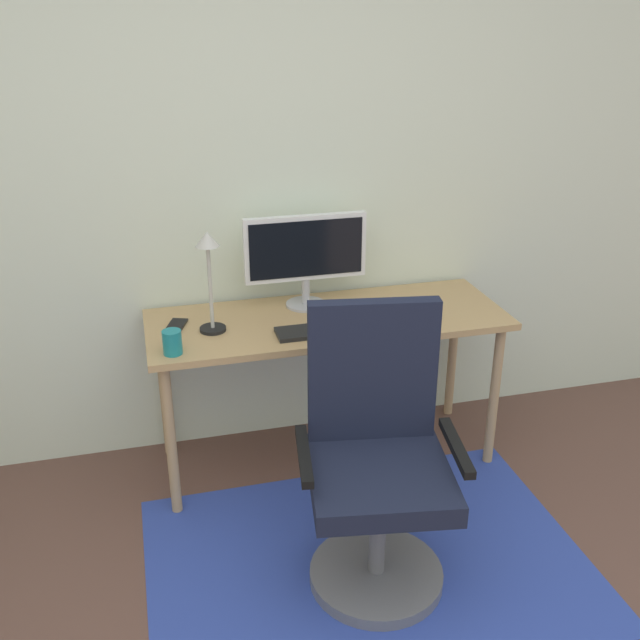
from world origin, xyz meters
TOP-DOWN VIEW (x-y plane):
  - wall_back at (0.00, 2.20)m, footprint 6.00×0.10m
  - area_rug at (0.32, 1.11)m, footprint 1.67×1.18m
  - desk at (0.36, 1.84)m, footprint 1.57×0.58m
  - monitor at (0.29, 1.99)m, footprint 0.55×0.18m
  - keyboard at (0.31, 1.69)m, footprint 0.43×0.13m
  - computer_mouse at (0.59, 1.71)m, footprint 0.06×0.10m
  - coffee_cup at (-0.32, 1.64)m, footprint 0.08×0.08m
  - cell_phone at (-0.29, 1.90)m, footprint 0.11×0.15m
  - desk_lamp at (-0.15, 1.82)m, footprint 0.11×0.11m
  - office_chair at (0.33, 1.08)m, footprint 0.62×0.56m

SIDE VIEW (x-z plane):
  - area_rug at x=0.32m, z-range 0.00..0.01m
  - office_chair at x=0.33m, z-range -0.08..0.96m
  - desk at x=0.36m, z-range 0.29..1.01m
  - cell_phone at x=-0.29m, z-range 0.73..0.74m
  - keyboard at x=0.31m, z-range 0.73..0.74m
  - computer_mouse at x=0.59m, z-range 0.73..0.76m
  - coffee_cup at x=-0.32m, z-range 0.73..0.82m
  - monitor at x=0.29m, z-range 0.77..1.19m
  - desk_lamp at x=-0.15m, z-range 0.81..1.23m
  - wall_back at x=0.00m, z-range 0.00..2.60m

